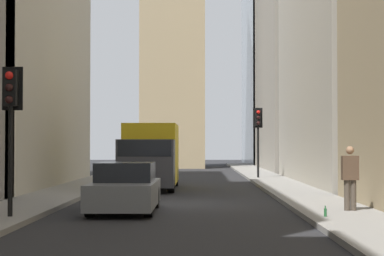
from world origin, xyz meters
TOP-DOWN VIEW (x-y plane):
  - ground_plane at (0.00, 0.00)m, footprint 135.00×135.00m
  - sidewalk_right at (0.00, 4.50)m, footprint 90.00×2.20m
  - sidewalk_left at (0.00, -4.50)m, footprint 90.00×2.20m
  - delivery_truck at (7.26, 1.40)m, footprint 6.46×2.25m
  - hatchback_grey at (-2.86, 1.40)m, footprint 4.30×1.78m
  - traffic_light_foreground at (-5.39, 3.99)m, footprint 0.43×0.52m
  - traffic_light_midblock at (15.24, -3.97)m, footprint 0.43×0.52m
  - pedestrian at (-3.78, -4.81)m, footprint 0.26×0.44m
  - discarded_bottle at (-5.36, -3.85)m, footprint 0.07×0.07m

SIDE VIEW (x-z plane):
  - ground_plane at x=0.00m, z-range 0.00..0.00m
  - sidewalk_right at x=0.00m, z-range 0.00..0.14m
  - sidewalk_left at x=0.00m, z-range 0.00..0.14m
  - discarded_bottle at x=-5.36m, z-range 0.11..0.38m
  - hatchback_grey at x=-2.86m, z-range -0.04..1.37m
  - pedestrian at x=-3.78m, z-range 0.22..1.96m
  - delivery_truck at x=7.26m, z-range 0.04..2.88m
  - traffic_light_foreground at x=-5.39m, z-range 1.02..4.77m
  - traffic_light_midblock at x=15.24m, z-range 1.04..4.89m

